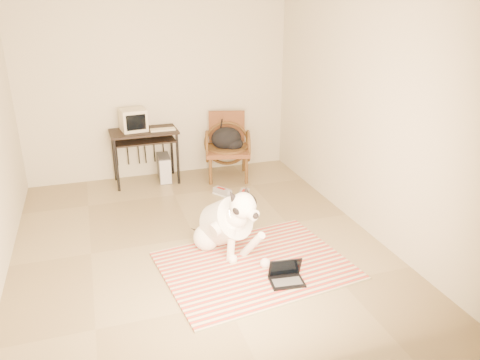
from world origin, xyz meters
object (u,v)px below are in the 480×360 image
laptop (286,276)px  backpack (228,139)px  computer_desk (144,138)px  dog (226,224)px  pc_tower (164,168)px  crt_monitor (133,120)px  rattan_chair (227,146)px

laptop → backpack: backpack is taller
laptop → computer_desk: size_ratio=0.36×
dog → pc_tower: (-0.29, 2.36, -0.15)m
laptop → crt_monitor: size_ratio=0.91×
laptop → rattan_chair: size_ratio=0.36×
computer_desk → backpack: computer_desk is taller
dog → pc_tower: bearing=97.0°
computer_desk → pc_tower: computer_desk is taller
backpack → crt_monitor: bearing=169.5°
dog → backpack: size_ratio=2.30×
rattan_chair → computer_desk: bearing=173.9°
dog → laptop: (0.38, -0.76, -0.27)m
pc_tower → computer_desk: bearing=-178.8°
crt_monitor → pc_tower: bearing=-8.6°
dog → crt_monitor: 2.59m
rattan_chair → pc_tower: bearing=172.0°
computer_desk → rattan_chair: bearing=-6.1°
computer_desk → crt_monitor: 0.31m
laptop → crt_monitor: 3.47m
dog → rattan_chair: 2.33m
backpack → dog: bearing=-107.1°
crt_monitor → rattan_chair: (1.36, -0.20, -0.47)m
dog → crt_monitor: size_ratio=2.74×
computer_desk → rattan_chair: size_ratio=0.99×
backpack → rattan_chair: bearing=78.5°
rattan_chair → dog: bearing=-106.9°
rattan_chair → backpack: size_ratio=2.11×
dog → rattan_chair: bearing=73.1°
dog → backpack: 2.29m
crt_monitor → rattan_chair: 1.45m
crt_monitor → pc_tower: size_ratio=0.92×
laptop → backpack: (0.28, 2.93, 0.53)m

